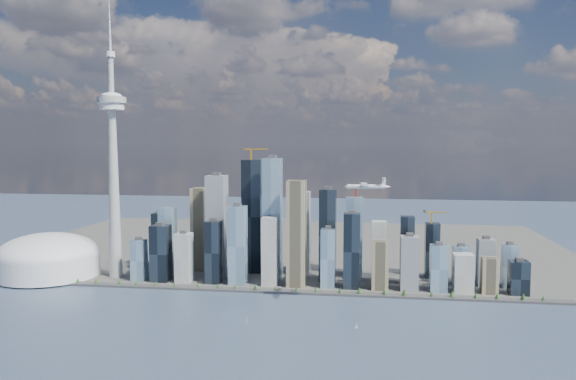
# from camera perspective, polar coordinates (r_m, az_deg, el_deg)

# --- Properties ---
(ground) EXTENTS (4000.00, 4000.00, 0.00)m
(ground) POSITION_cam_1_polar(r_m,az_deg,el_deg) (811.58, -6.89, -14.77)
(ground) COLOR #324157
(ground) RESTS_ON ground
(seawall) EXTENTS (1100.00, 22.00, 4.00)m
(seawall) POSITION_cam_1_polar(r_m,az_deg,el_deg) (1043.41, -3.23, -10.16)
(seawall) COLOR #383838
(seawall) RESTS_ON ground
(land) EXTENTS (1400.00, 900.00, 3.00)m
(land) POSITION_cam_1_polar(r_m,az_deg,el_deg) (1476.48, 0.28, -5.71)
(land) COLOR #4C4C47
(land) RESTS_ON ground
(shoreline_trees) EXTENTS (960.53, 7.20, 8.80)m
(shoreline_trees) POSITION_cam_1_polar(r_m,az_deg,el_deg) (1041.68, -3.23, -9.80)
(shoreline_trees) COLOR #3F2D1E
(shoreline_trees) RESTS_ON seawall
(skyscraper_cluster) EXTENTS (736.00, 142.00, 259.70)m
(skyscraper_cluster) POSITION_cam_1_polar(r_m,az_deg,el_deg) (1100.34, 0.71, -5.17)
(skyscraper_cluster) COLOR black
(skyscraper_cluster) RESTS_ON land
(needle_tower) EXTENTS (56.00, 56.00, 550.50)m
(needle_tower) POSITION_cam_1_polar(r_m,az_deg,el_deg) (1162.31, -17.34, 2.84)
(needle_tower) COLOR #A0A09B
(needle_tower) RESTS_ON land
(dome_stadium) EXTENTS (200.00, 200.00, 86.00)m
(dome_stadium) POSITION_cam_1_polar(r_m,az_deg,el_deg) (1242.29, -23.18, -6.34)
(dome_stadium) COLOR white
(dome_stadium) RESTS_ON land
(airplane) EXTENTS (70.79, 62.60, 17.26)m
(airplane) POSITION_cam_1_polar(r_m,az_deg,el_deg) (876.08, 7.99, 0.40)
(airplane) COLOR silver
(airplane) RESTS_ON ground
(sailboat_west) EXTENTS (6.93, 4.15, 9.87)m
(sailboat_west) POSITION_cam_1_polar(r_m,az_deg,el_deg) (877.07, -4.24, -13.01)
(sailboat_west) COLOR silver
(sailboat_west) RESTS_ON ground
(sailboat_east) EXTENTS (6.68, 3.27, 9.28)m
(sailboat_east) POSITION_cam_1_polar(r_m,az_deg,el_deg) (852.31, 6.96, -13.59)
(sailboat_east) COLOR silver
(sailboat_east) RESTS_ON ground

